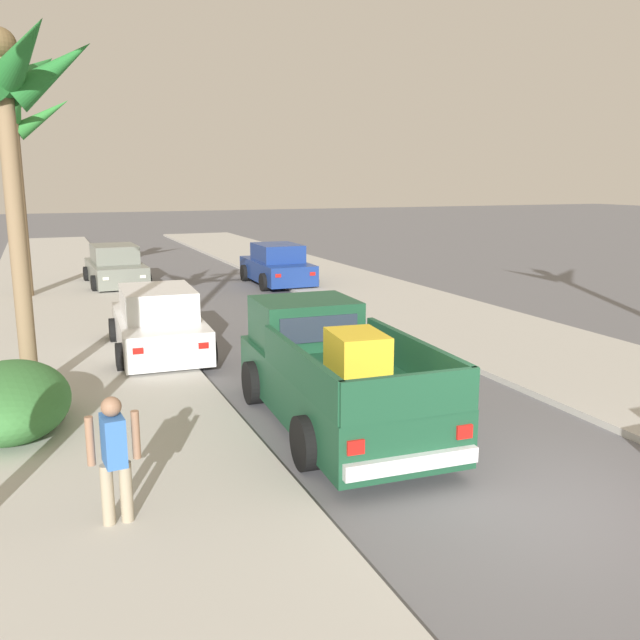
{
  "coord_description": "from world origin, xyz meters",
  "views": [
    {
      "loc": [
        -5.41,
        -5.9,
        3.88
      ],
      "look_at": [
        -0.49,
        5.86,
        1.2
      ],
      "focal_mm": 37.56,
      "sensor_mm": 36.0,
      "label": 1
    }
  ],
  "objects_px": {
    "car_left_mid": "(277,266)",
    "pedestrian": "(114,456)",
    "palm_tree_left_mid": "(8,90)",
    "hedge_bush": "(10,400)",
    "car_left_near": "(158,324)",
    "palm_tree_left_fore": "(11,136)",
    "car_right_mid": "(115,267)",
    "pickup_truck": "(332,375)"
  },
  "relations": [
    {
      "from": "palm_tree_left_fore",
      "to": "pedestrian",
      "type": "height_order",
      "value": "palm_tree_left_fore"
    },
    {
      "from": "car_left_near",
      "to": "palm_tree_left_mid",
      "type": "relative_size",
      "value": 0.68
    },
    {
      "from": "car_left_near",
      "to": "palm_tree_left_fore",
      "type": "distance_m",
      "value": 10.25
    },
    {
      "from": "pickup_truck",
      "to": "palm_tree_left_fore",
      "type": "relative_size",
      "value": 0.8
    },
    {
      "from": "pickup_truck",
      "to": "palm_tree_left_mid",
      "type": "height_order",
      "value": "palm_tree_left_mid"
    },
    {
      "from": "car_left_mid",
      "to": "palm_tree_left_mid",
      "type": "relative_size",
      "value": 0.67
    },
    {
      "from": "car_right_mid",
      "to": "pedestrian",
      "type": "relative_size",
      "value": 2.71
    },
    {
      "from": "pickup_truck",
      "to": "car_left_near",
      "type": "height_order",
      "value": "pickup_truck"
    },
    {
      "from": "pickup_truck",
      "to": "palm_tree_left_fore",
      "type": "height_order",
      "value": "palm_tree_left_fore"
    },
    {
      "from": "car_left_mid",
      "to": "palm_tree_left_mid",
      "type": "xyz_separation_m",
      "value": [
        -8.44,
        -11.08,
        4.61
      ]
    },
    {
      "from": "car_left_mid",
      "to": "car_right_mid",
      "type": "distance_m",
      "value": 5.96
    },
    {
      "from": "car_left_near",
      "to": "palm_tree_left_mid",
      "type": "height_order",
      "value": "palm_tree_left_mid"
    },
    {
      "from": "car_left_near",
      "to": "palm_tree_left_fore",
      "type": "xyz_separation_m",
      "value": [
        -2.88,
        8.74,
        4.51
      ]
    },
    {
      "from": "pickup_truck",
      "to": "palm_tree_left_mid",
      "type": "distance_m",
      "value": 7.09
    },
    {
      "from": "car_left_mid",
      "to": "palm_tree_left_fore",
      "type": "distance_m",
      "value": 9.82
    },
    {
      "from": "pedestrian",
      "to": "hedge_bush",
      "type": "bearing_deg",
      "value": 107.93
    },
    {
      "from": "palm_tree_left_fore",
      "to": "pedestrian",
      "type": "distance_m",
      "value": 17.06
    },
    {
      "from": "hedge_bush",
      "to": "pedestrian",
      "type": "bearing_deg",
      "value": -72.07
    },
    {
      "from": "hedge_bush",
      "to": "palm_tree_left_mid",
      "type": "bearing_deg",
      "value": 79.0
    },
    {
      "from": "palm_tree_left_mid",
      "to": "pedestrian",
      "type": "height_order",
      "value": "palm_tree_left_mid"
    },
    {
      "from": "pickup_truck",
      "to": "car_right_mid",
      "type": "bearing_deg",
      "value": 96.02
    },
    {
      "from": "car_right_mid",
      "to": "pickup_truck",
      "type": "bearing_deg",
      "value": -83.98
    },
    {
      "from": "palm_tree_left_fore",
      "to": "palm_tree_left_mid",
      "type": "relative_size",
      "value": 1.04
    },
    {
      "from": "palm_tree_left_mid",
      "to": "hedge_bush",
      "type": "xyz_separation_m",
      "value": [
        -0.33,
        -1.72,
        -4.78
      ]
    },
    {
      "from": "hedge_bush",
      "to": "pedestrian",
      "type": "height_order",
      "value": "pedestrian"
    },
    {
      "from": "car_left_mid",
      "to": "pedestrian",
      "type": "height_order",
      "value": "pedestrian"
    },
    {
      "from": "car_left_mid",
      "to": "pedestrian",
      "type": "bearing_deg",
      "value": -114.7
    },
    {
      "from": "hedge_bush",
      "to": "pedestrian",
      "type": "distance_m",
      "value": 3.9
    },
    {
      "from": "palm_tree_left_mid",
      "to": "car_left_near",
      "type": "bearing_deg",
      "value": 41.66
    },
    {
      "from": "car_right_mid",
      "to": "palm_tree_left_fore",
      "type": "distance_m",
      "value": 5.77
    },
    {
      "from": "car_left_mid",
      "to": "palm_tree_left_mid",
      "type": "distance_m",
      "value": 14.67
    },
    {
      "from": "pickup_truck",
      "to": "pedestrian",
      "type": "height_order",
      "value": "pickup_truck"
    },
    {
      "from": "palm_tree_left_mid",
      "to": "pedestrian",
      "type": "distance_m",
      "value": 7.04
    },
    {
      "from": "pickup_truck",
      "to": "car_left_mid",
      "type": "bearing_deg",
      "value": 74.39
    },
    {
      "from": "palm_tree_left_fore",
      "to": "car_left_mid",
      "type": "bearing_deg",
      "value": 0.15
    },
    {
      "from": "car_left_near",
      "to": "palm_tree_left_mid",
      "type": "distance_m",
      "value": 5.78
    },
    {
      "from": "pickup_truck",
      "to": "car_left_near",
      "type": "distance_m",
      "value": 5.75
    },
    {
      "from": "car_left_near",
      "to": "car_left_mid",
      "type": "bearing_deg",
      "value": 56.3
    },
    {
      "from": "car_left_near",
      "to": "car_right_mid",
      "type": "height_order",
      "value": "same"
    },
    {
      "from": "pedestrian",
      "to": "car_left_mid",
      "type": "bearing_deg",
      "value": 65.3
    },
    {
      "from": "pickup_truck",
      "to": "palm_tree_left_mid",
      "type": "relative_size",
      "value": 0.83
    },
    {
      "from": "palm_tree_left_mid",
      "to": "car_right_mid",
      "type": "bearing_deg",
      "value": 77.86
    }
  ]
}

